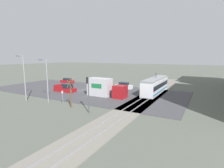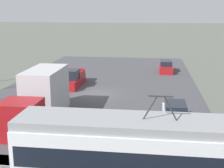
% 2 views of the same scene
% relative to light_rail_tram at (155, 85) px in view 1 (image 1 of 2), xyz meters
% --- Properties ---
extents(ground_plane, '(320.00, 320.00, 0.00)m').
position_rel_light_rail_tram_xyz_m(ground_plane, '(5.77, -16.06, -1.71)').
color(ground_plane, '#565B51').
extents(road_surface, '(20.35, 47.44, 0.08)m').
position_rel_light_rail_tram_xyz_m(road_surface, '(5.77, -16.06, -1.67)').
color(road_surface, '#424247').
rests_on(road_surface, ground).
extents(rail_bed, '(64.62, 4.40, 0.22)m').
position_rel_light_rail_tram_xyz_m(rail_bed, '(5.77, 0.00, -1.66)').
color(rail_bed, gray).
rests_on(rail_bed, ground).
extents(light_rail_tram, '(13.29, 2.73, 4.48)m').
position_rel_light_rail_tram_xyz_m(light_rail_tram, '(0.00, 0.00, 0.00)').
color(light_rail_tram, white).
rests_on(light_rail_tram, ground).
extents(box_truck, '(2.50, 8.39, 3.67)m').
position_rel_light_rail_tram_xyz_m(box_truck, '(8.70, -8.29, 0.07)').
color(box_truck, maroon).
rests_on(box_truck, ground).
extents(pickup_truck, '(2.09, 5.37, 1.92)m').
position_rel_light_rail_tram_xyz_m(pickup_truck, '(9.13, -18.75, -0.90)').
color(pickup_truck, maroon).
rests_on(pickup_truck, ground).
extents(sedan_car_0, '(1.73, 4.31, 1.51)m').
position_rel_light_rail_tram_xyz_m(sedan_car_0, '(-1.41, -28.01, -1.01)').
color(sedan_car_0, maroon).
rests_on(sedan_car_0, ground).
extents(sedan_car_1, '(1.74, 4.40, 1.59)m').
position_rel_light_rail_tram_xyz_m(sedan_car_1, '(-1.35, -8.54, -0.97)').
color(sedan_car_1, silver).
rests_on(sedan_car_1, ground).
extents(traffic_light_pole, '(0.28, 0.47, 5.31)m').
position_rel_light_rail_tram_xyz_m(traffic_light_pole, '(19.03, -4.75, 1.73)').
color(traffic_light_pole, '#47474C').
rests_on(traffic_light_pole, ground).
extents(street_tree, '(1.14, 0.95, 4.84)m').
position_rel_light_rail_tram_xyz_m(street_tree, '(18.20, -8.82, 0.49)').
color(street_tree, brown).
rests_on(street_tree, ground).
extents(street_lamp_near_crossing, '(0.36, 1.95, 8.49)m').
position_rel_light_rail_tram_xyz_m(street_lamp_near_crossing, '(18.98, -19.36, 3.17)').
color(street_lamp_near_crossing, gray).
rests_on(street_lamp_near_crossing, ground).
extents(street_lamp_mid_block, '(0.36, 1.95, 7.84)m').
position_rel_light_rail_tram_xyz_m(street_lamp_mid_block, '(17.82, -14.75, 2.83)').
color(street_lamp_mid_block, gray).
rests_on(street_lamp_mid_block, ground).
extents(no_parking_sign, '(0.32, 0.08, 2.52)m').
position_rel_light_rail_tram_xyz_m(no_parking_sign, '(17.94, -10.93, -0.19)').
color(no_parking_sign, gray).
rests_on(no_parking_sign, ground).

